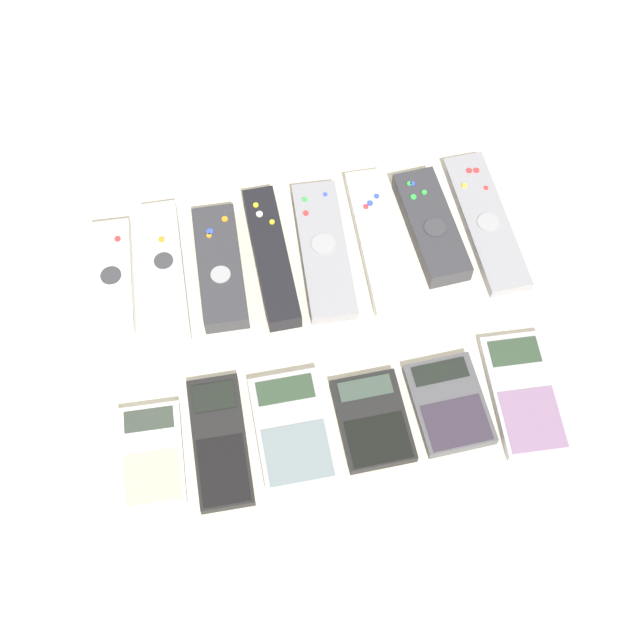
{
  "coord_description": "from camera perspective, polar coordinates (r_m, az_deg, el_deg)",
  "views": [
    {
      "loc": [
        -0.1,
        -0.47,
        0.96
      ],
      "look_at": [
        0.0,
        0.03,
        0.01
      ],
      "focal_mm": 50.0,
      "sensor_mm": 36.0,
      "label": 1
    }
  ],
  "objects": [
    {
      "name": "remote_1",
      "position": [
        1.13,
        -9.86,
        3.06
      ],
      "size": [
        0.05,
        0.2,
        0.02
      ],
      "rotation": [
        0.0,
        0.0,
        -0.02
      ],
      "color": "#B7B7BC",
      "rests_on": "ground_plane"
    },
    {
      "name": "ground_plane",
      "position": [
        1.08,
        0.28,
        -1.67
      ],
      "size": [
        3.0,
        3.0,
        0.0
      ],
      "primitive_type": "plane",
      "color": "beige"
    },
    {
      "name": "remote_2",
      "position": [
        1.13,
        -6.42,
        3.39
      ],
      "size": [
        0.06,
        0.17,
        0.03
      ],
      "rotation": [
        0.0,
        0.0,
        -0.03
      ],
      "color": "#333338",
      "rests_on": "ground_plane"
    },
    {
      "name": "calculator_4",
      "position": [
        1.05,
        8.26,
        -5.34
      ],
      "size": [
        0.09,
        0.12,
        0.02
      ],
      "rotation": [
        0.0,
        0.0,
        0.04
      ],
      "color": "#4C4C51",
      "rests_on": "ground_plane"
    },
    {
      "name": "remote_3",
      "position": [
        1.13,
        -3.14,
        4.08
      ],
      "size": [
        0.04,
        0.2,
        0.03
      ],
      "rotation": [
        0.0,
        0.0,
        0.01
      ],
      "color": "black",
      "rests_on": "ground_plane"
    },
    {
      "name": "calculator_1",
      "position": [
        1.03,
        -6.43,
        -7.72
      ],
      "size": [
        0.06,
        0.16,
        0.01
      ],
      "rotation": [
        0.0,
        0.0,
        -0.02
      ],
      "color": "black",
      "rests_on": "ground_plane"
    },
    {
      "name": "remote_5",
      "position": [
        1.15,
        3.79,
        5.05
      ],
      "size": [
        0.05,
        0.22,
        0.02
      ],
      "rotation": [
        0.0,
        0.0,
        -0.02
      ],
      "color": "white",
      "rests_on": "ground_plane"
    },
    {
      "name": "remote_4",
      "position": [
        1.14,
        0.24,
        4.5
      ],
      "size": [
        0.07,
        0.2,
        0.02
      ],
      "rotation": [
        0.0,
        0.0,
        -0.05
      ],
      "color": "gray",
      "rests_on": "ground_plane"
    },
    {
      "name": "remote_0",
      "position": [
        1.14,
        -13.11,
        2.56
      ],
      "size": [
        0.06,
        0.16,
        0.03
      ],
      "rotation": [
        0.0,
        0.0,
        -0.05
      ],
      "color": "white",
      "rests_on": "ground_plane"
    },
    {
      "name": "calculator_0",
      "position": [
        1.03,
        -10.71,
        -8.5
      ],
      "size": [
        0.08,
        0.12,
        0.02
      ],
      "rotation": [
        0.0,
        0.0,
        -0.04
      ],
      "color": "silver",
      "rests_on": "ground_plane"
    },
    {
      "name": "remote_6",
      "position": [
        1.16,
        7.12,
        5.97
      ],
      "size": [
        0.07,
        0.17,
        0.03
      ],
      "rotation": [
        0.0,
        0.0,
        0.06
      ],
      "color": "#333338",
      "rests_on": "ground_plane"
    },
    {
      "name": "remote_7",
      "position": [
        1.18,
        10.57,
        6.18
      ],
      "size": [
        0.06,
        0.21,
        0.02
      ],
      "rotation": [
        0.0,
        0.0,
        0.03
      ],
      "color": "gray",
      "rests_on": "ground_plane"
    },
    {
      "name": "calculator_2",
      "position": [
        1.03,
        -1.77,
        -7.01
      ],
      "size": [
        0.08,
        0.14,
        0.02
      ],
      "rotation": [
        0.0,
        0.0,
        0.0
      ],
      "color": "#B2B2B7",
      "rests_on": "ground_plane"
    },
    {
      "name": "calculator_5",
      "position": [
        1.07,
        12.93,
        -4.61
      ],
      "size": [
        0.08,
        0.16,
        0.01
      ],
      "rotation": [
        0.0,
        0.0,
        -0.06
      ],
      "color": "#B2B2B7",
      "rests_on": "ground_plane"
    },
    {
      "name": "calculator_3",
      "position": [
        1.03,
        3.39,
        -6.43
      ],
      "size": [
        0.08,
        0.11,
        0.01
      ],
      "rotation": [
        0.0,
        0.0,
        0.02
      ],
      "color": "black",
      "rests_on": "ground_plane"
    }
  ]
}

